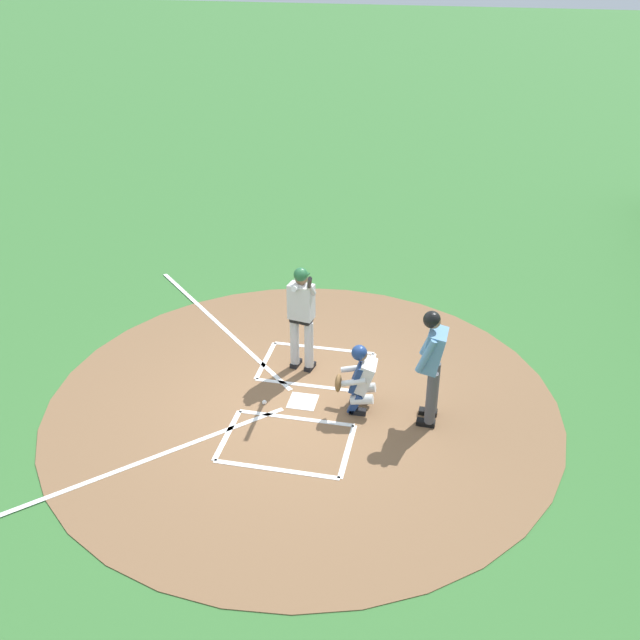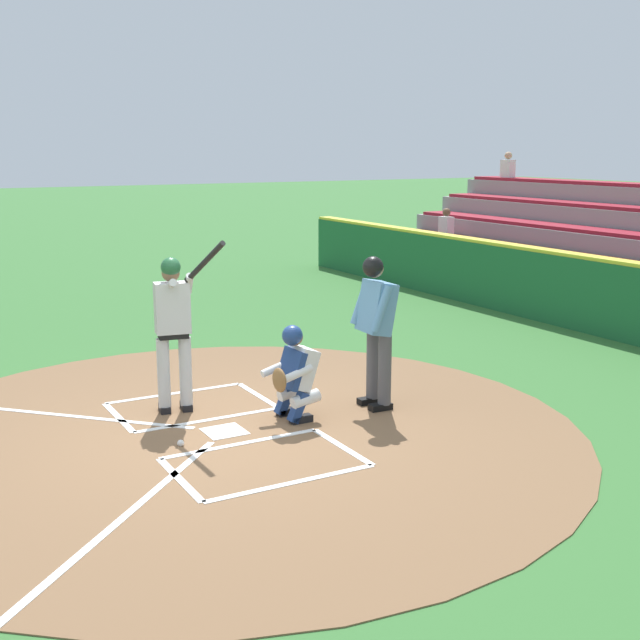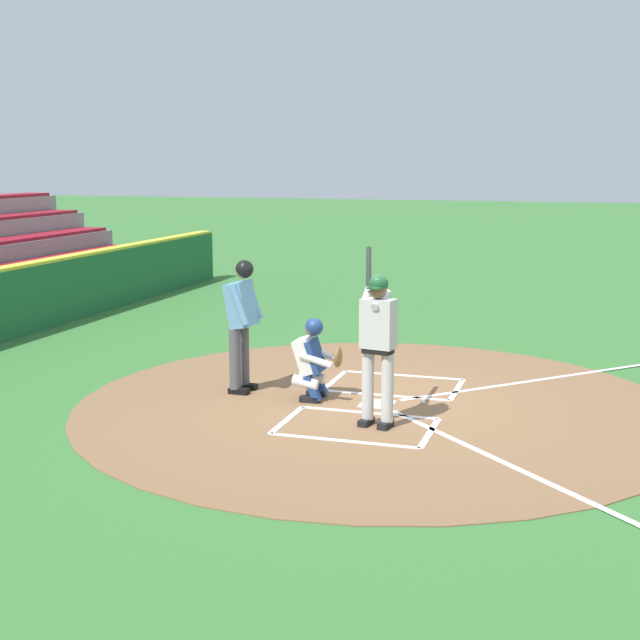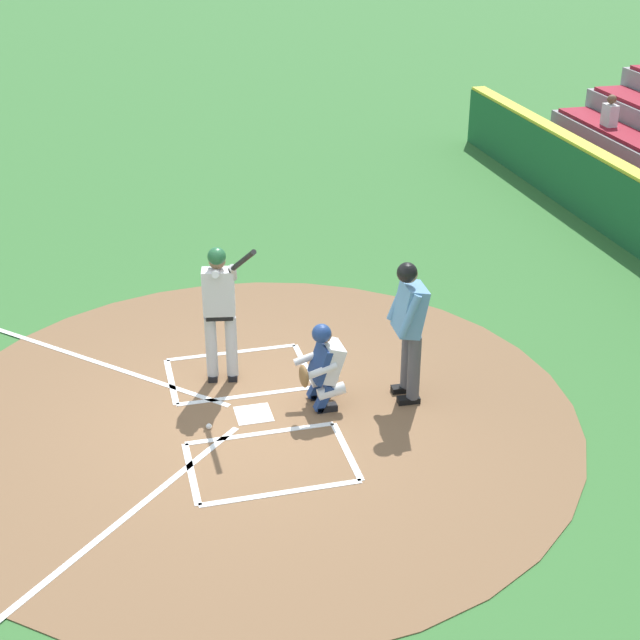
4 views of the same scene
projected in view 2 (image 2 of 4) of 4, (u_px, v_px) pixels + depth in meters
ground_plane at (225, 432)px, 9.16m from camera, size 120.00×120.00×0.00m
dirt_circle at (225, 432)px, 9.16m from camera, size 8.00×8.00×0.01m
home_plate_and_chalk at (148, 445)px, 8.74m from camera, size 7.93×4.91×0.01m
batter at (174, 323)px, 9.63m from camera, size 1.03×0.58×2.13m
catcher at (294, 371)px, 9.47m from camera, size 0.60×0.60×1.13m
plate_umpire at (376, 322)px, 9.82m from camera, size 0.59×0.43×1.86m
baseball at (181, 443)px, 8.73m from camera, size 0.07×0.07×0.07m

